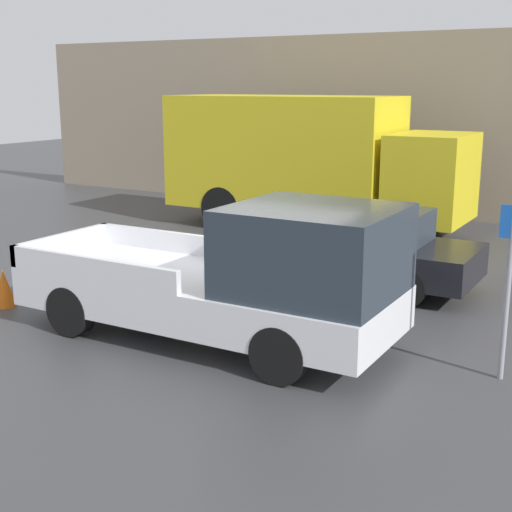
# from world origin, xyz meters

# --- Properties ---
(ground_plane) EXTENTS (60.00, 60.00, 0.00)m
(ground_plane) POSITION_xyz_m (0.00, 0.00, 0.00)
(ground_plane) COLOR #3D3D3F
(building_wall) EXTENTS (28.00, 0.15, 4.93)m
(building_wall) POSITION_xyz_m (0.00, 10.09, 2.46)
(building_wall) COLOR gray
(building_wall) RESTS_ON ground
(pickup_truck) EXTENTS (5.54, 2.09, 2.06)m
(pickup_truck) POSITION_xyz_m (0.27, -0.98, 0.95)
(pickup_truck) COLOR silver
(pickup_truck) RESTS_ON ground
(car) EXTENTS (4.78, 1.83, 1.41)m
(car) POSITION_xyz_m (0.28, 2.68, 0.73)
(car) COLOR black
(car) RESTS_ON ground
(delivery_truck) EXTENTS (7.44, 2.46, 3.29)m
(delivery_truck) POSITION_xyz_m (-2.56, 6.82, 1.80)
(delivery_truck) COLOR gold
(delivery_truck) RESTS_ON ground
(parking_sign) EXTENTS (0.30, 0.07, 2.29)m
(parking_sign) POSITION_xyz_m (3.69, -0.40, 1.29)
(parking_sign) COLOR gray
(parking_sign) RESTS_ON ground
(newspaper_box) EXTENTS (0.45, 0.40, 1.00)m
(newspaper_box) POSITION_xyz_m (-3.39, 9.76, 0.50)
(newspaper_box) COLOR red
(newspaper_box) RESTS_ON ground
(traffic_cone) EXTENTS (0.38, 0.38, 0.62)m
(traffic_cone) POSITION_xyz_m (-4.02, -1.42, 0.31)
(traffic_cone) COLOR orange
(traffic_cone) RESTS_ON ground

